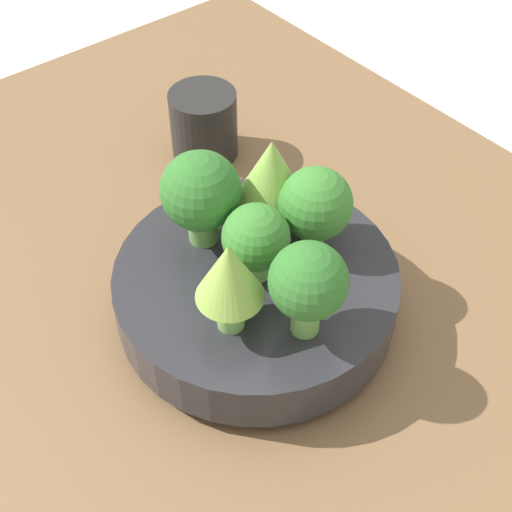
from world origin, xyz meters
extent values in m
plane|color=silver|center=(0.00, 0.00, 0.00)|extent=(6.00, 6.00, 0.00)
cube|color=brown|center=(0.00, 0.00, 0.02)|extent=(1.08, 0.78, 0.03)
cylinder|color=#28282D|center=(0.01, 0.00, 0.04)|extent=(0.11, 0.11, 0.01)
cylinder|color=#28282D|center=(0.01, 0.00, 0.07)|extent=(0.25, 0.25, 0.05)
cylinder|color=#609347|center=(0.08, 0.01, 0.11)|extent=(0.03, 0.03, 0.03)
sphere|color=#2D6B28|center=(0.08, 0.01, 0.15)|extent=(0.07, 0.07, 0.07)
cylinder|color=#6BA34C|center=(-0.06, 0.01, 0.11)|extent=(0.02, 0.02, 0.04)
sphere|color=#2D6B28|center=(-0.06, 0.01, 0.15)|extent=(0.06, 0.06, 0.06)
cylinder|color=#6BA34C|center=(0.05, -0.05, 0.11)|extent=(0.02, 0.02, 0.03)
cone|color=#84AD47|center=(0.05, -0.05, 0.16)|extent=(0.07, 0.07, 0.07)
cylinder|color=#7AB256|center=(0.01, 0.00, 0.11)|extent=(0.03, 0.03, 0.02)
sphere|color=#387A2D|center=(0.01, 0.00, 0.14)|extent=(0.06, 0.06, 0.06)
cylinder|color=#7AB256|center=(-0.02, 0.05, 0.11)|extent=(0.02, 0.02, 0.04)
cone|color=#84AD47|center=(-0.02, 0.05, 0.16)|extent=(0.06, 0.06, 0.06)
cylinder|color=#609347|center=(0.01, -0.06, 0.11)|extent=(0.02, 0.02, 0.02)
sphere|color=#387A2D|center=(0.01, -0.06, 0.14)|extent=(0.07, 0.07, 0.07)
cylinder|color=black|center=(0.24, -0.11, 0.07)|extent=(0.08, 0.08, 0.08)
camera|label=1|loc=(-0.31, 0.27, 0.56)|focal=50.00mm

